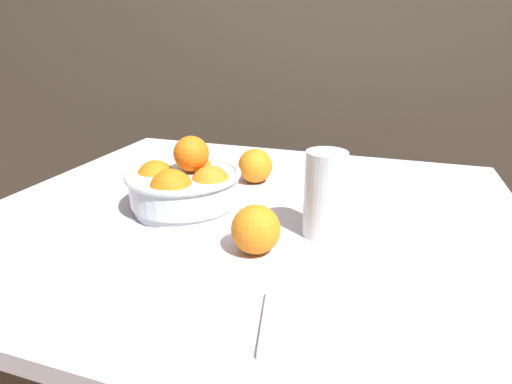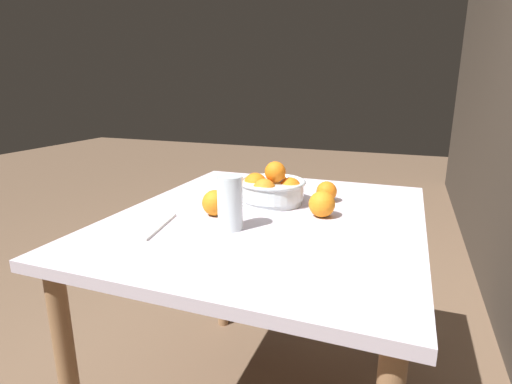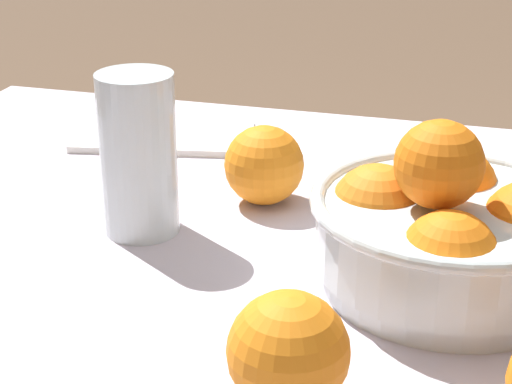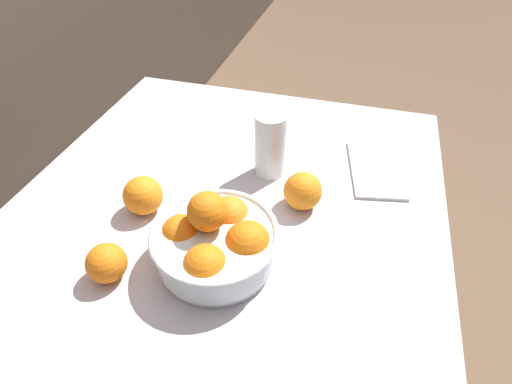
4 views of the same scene
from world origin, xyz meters
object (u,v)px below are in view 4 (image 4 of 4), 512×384
object	(u,v)px
juice_glass	(270,147)
orange_loose_near_bowl	(107,263)
fruit_bowl	(216,242)
orange_loose_aside	(303,191)
orange_loose_front	(143,195)

from	to	relation	value
juice_glass	orange_loose_near_bowl	world-z (taller)	juice_glass
fruit_bowl	orange_loose_aside	xyz separation A→B (m)	(0.19, -0.12, -0.01)
orange_loose_front	orange_loose_aside	world-z (taller)	same
orange_loose_aside	orange_loose_front	bearing A→B (deg)	108.13
fruit_bowl	juice_glass	distance (m)	0.28
fruit_bowl	orange_loose_front	bearing A→B (deg)	65.67
juice_glass	orange_loose_aside	xyz separation A→B (m)	(-0.09, -0.09, -0.03)
fruit_bowl	orange_loose_near_bowl	distance (m)	0.19
juice_glass	fruit_bowl	bearing A→B (deg)	174.47
orange_loose_front	orange_loose_aside	distance (m)	0.32
fruit_bowl	orange_loose_front	distance (m)	0.21
juice_glass	orange_loose_aside	size ratio (longest dim) A/B	1.90
juice_glass	orange_loose_front	distance (m)	0.29
orange_loose_near_bowl	juice_glass	bearing A→B (deg)	-28.60
orange_loose_near_bowl	orange_loose_aside	size ratio (longest dim) A/B	0.88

